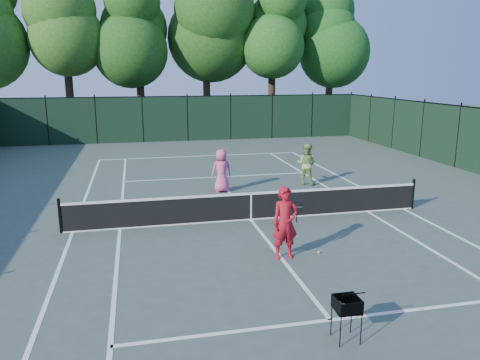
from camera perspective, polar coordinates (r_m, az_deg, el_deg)
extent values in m
plane|color=#404E44|center=(15.17, 1.33, -4.87)|extent=(90.00, 90.00, 0.00)
cube|color=white|center=(14.89, -19.73, -6.00)|extent=(0.10, 23.77, 0.01)
cube|color=white|center=(17.27, 19.32, -3.36)|extent=(0.10, 23.77, 0.01)
cube|color=white|center=(14.77, -14.44, -5.78)|extent=(0.10, 23.77, 0.01)
cube|color=white|center=(16.60, 15.29, -3.73)|extent=(0.10, 23.77, 0.01)
cube|color=white|center=(26.53, -4.86, 2.93)|extent=(10.97, 0.10, 0.01)
cube|color=white|center=(9.58, 10.97, -16.40)|extent=(8.23, 0.10, 0.01)
cube|color=white|center=(21.21, -2.83, 0.37)|extent=(8.23, 0.10, 0.01)
cube|color=white|center=(15.16, 1.33, -4.86)|extent=(0.10, 12.80, 0.01)
cube|color=black|center=(15.03, 1.34, -3.22)|extent=(11.60, 0.03, 0.85)
cube|color=white|center=(14.92, 1.35, -1.67)|extent=(11.60, 0.05, 0.07)
cube|color=white|center=(15.16, 1.33, -4.79)|extent=(11.60, 0.05, 0.04)
cube|color=white|center=(15.03, 1.34, -3.22)|extent=(0.05, 0.04, 0.91)
cylinder|color=black|center=(14.78, -21.10, -4.11)|extent=(0.09, 0.09, 1.06)
cylinder|color=black|center=(17.30, 20.34, -1.60)|extent=(0.09, 0.09, 1.06)
cube|color=black|center=(32.34, -6.41, 7.41)|extent=(24.00, 0.05, 3.00)
cylinder|color=black|center=(36.35, -19.96, 8.77)|extent=(0.56, 0.56, 4.80)
ellipsoid|color=#234F16|center=(36.50, -20.77, 18.67)|extent=(6.80, 6.80, 10.54)
cylinder|color=black|center=(35.89, -11.94, 8.82)|extent=(0.56, 0.56, 4.30)
ellipsoid|color=#174012|center=(35.93, -12.38, 17.75)|extent=(6.00, 6.00, 9.30)
cylinder|color=black|center=(36.77, -4.06, 9.71)|extent=(0.56, 0.56, 5.00)
ellipsoid|color=#1A4413|center=(36.96, -4.23, 19.86)|extent=(7.00, 7.00, 10.85)
cylinder|color=black|center=(37.18, 3.85, 9.44)|extent=(0.56, 0.56, 4.60)
ellipsoid|color=#194C15|center=(37.27, 4.00, 18.47)|extent=(6.20, 6.20, 9.61)
cylinder|color=black|center=(39.36, 10.74, 9.30)|extent=(0.56, 0.56, 4.40)
ellipsoid|color=#144614|center=(39.39, 11.09, 17.35)|extent=(5.80, 5.80, 8.99)
imported|color=#AC131F|center=(11.93, 5.53, -5.23)|extent=(0.70, 0.48, 1.88)
cylinder|color=black|center=(12.40, 6.92, -4.51)|extent=(0.03, 0.03, 0.30)
torus|color=black|center=(12.32, 6.96, -3.31)|extent=(0.30, 0.10, 0.30)
imported|color=#E9528F|center=(18.46, -2.27, 1.14)|extent=(0.92, 0.69, 1.71)
imported|color=#8AAD56|center=(19.87, 8.10, 1.94)|extent=(1.07, 1.04, 1.74)
cylinder|color=black|center=(8.67, 12.14, -17.69)|extent=(0.02, 0.02, 0.58)
cylinder|color=black|center=(8.82, 14.54, -17.24)|extent=(0.02, 0.02, 0.58)
cylinder|color=black|center=(8.97, 11.07, -16.50)|extent=(0.02, 0.02, 0.58)
cylinder|color=black|center=(9.12, 13.40, -16.09)|extent=(0.02, 0.02, 0.58)
cube|color=black|center=(8.70, 12.93, -14.53)|extent=(0.46, 0.46, 0.24)
sphere|color=#B2D82C|center=(8.73, 12.91, -14.93)|extent=(0.06, 0.06, 0.06)
sphere|color=#B2D82C|center=(8.73, 12.91, -14.93)|extent=(0.06, 0.06, 0.06)
sphere|color=#B2D82C|center=(8.73, 12.91, -14.93)|extent=(0.06, 0.06, 0.06)
sphere|color=#B2D82C|center=(8.73, 12.91, -14.93)|extent=(0.06, 0.06, 0.06)
sphere|color=#B2D82C|center=(8.73, 12.91, -14.93)|extent=(0.06, 0.06, 0.06)
sphere|color=#B2D82C|center=(8.73, 12.91, -14.93)|extent=(0.06, 0.06, 0.06)
sphere|color=#B2D82C|center=(8.73, 12.91, -14.93)|extent=(0.06, 0.06, 0.06)
sphere|color=#B2D82C|center=(8.73, 12.91, -14.93)|extent=(0.06, 0.06, 0.06)
sphere|color=#B2D82C|center=(8.73, 12.91, -14.93)|extent=(0.06, 0.06, 0.06)
sphere|color=#B2D82C|center=(8.73, 12.91, -14.93)|extent=(0.06, 0.06, 0.06)
sphere|color=#B2D82C|center=(8.73, 12.91, -14.93)|extent=(0.06, 0.06, 0.06)
sphere|color=#B2D82C|center=(8.73, 12.91, -14.93)|extent=(0.06, 0.06, 0.06)
sphere|color=#B2D82C|center=(8.73, 12.91, -14.93)|extent=(0.06, 0.06, 0.06)
sphere|color=#C5E32E|center=(12.64, 9.60, -8.66)|extent=(0.07, 0.07, 0.07)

